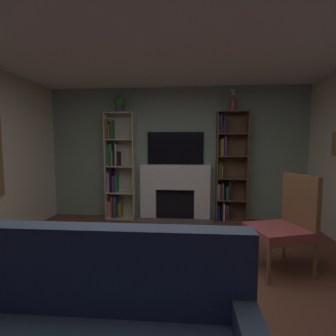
{
  "coord_description": "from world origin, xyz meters",
  "views": [
    {
      "loc": [
        0.33,
        -2.42,
        1.48
      ],
      "look_at": [
        0.0,
        1.07,
        1.16
      ],
      "focal_mm": 27.27,
      "sensor_mm": 36.0,
      "label": 1
    }
  ],
  "objects": [
    {
      "name": "vase_with_flowers",
      "position": [
        1.08,
        2.52,
        2.25
      ],
      "size": [
        0.13,
        0.13,
        0.41
      ],
      "color": "#923A3F",
      "rests_on": "bookshelf_right"
    },
    {
      "name": "bookshelf_right",
      "position": [
        1.02,
        2.57,
        0.98
      ],
      "size": [
        0.58,
        0.29,
        2.11
      ],
      "color": "brown",
      "rests_on": "ground_plane"
    },
    {
      "name": "ceiling",
      "position": [
        0.0,
        0.0,
        2.64
      ],
      "size": [
        5.2,
        5.46,
        0.06
      ],
      "primitive_type": "cube",
      "color": "white",
      "rests_on": "wall_back_accent"
    },
    {
      "name": "fireplace",
      "position": [
        0.0,
        2.57,
        0.56
      ],
      "size": [
        1.47,
        0.48,
        1.09
      ],
      "color": "white",
      "rests_on": "ground_plane"
    },
    {
      "name": "wall_back_accent",
      "position": [
        0.0,
        2.7,
        1.3
      ],
      "size": [
        5.2,
        0.06,
        2.61
      ],
      "primitive_type": "cube",
      "color": "gray",
      "rests_on": "ground_plane"
    },
    {
      "name": "ground_plane",
      "position": [
        0.0,
        0.0,
        0.0
      ],
      "size": [
        6.41,
        6.41,
        0.0
      ],
      "primitive_type": "plane",
      "color": "brown"
    },
    {
      "name": "potted_plant",
      "position": [
        -1.08,
        2.52,
        2.29
      ],
      "size": [
        0.22,
        0.22,
        0.33
      ],
      "color": "#454857",
      "rests_on": "bookshelf_left"
    },
    {
      "name": "bookshelf_left",
      "position": [
        -1.15,
        2.56,
        0.96
      ],
      "size": [
        0.58,
        0.3,
        2.11
      ],
      "color": "beige",
      "rests_on": "ground_plane"
    },
    {
      "name": "armchair",
      "position": [
        1.43,
        0.61,
        0.56
      ],
      "size": [
        0.77,
        0.73,
        1.13
      ],
      "color": "brown",
      "rests_on": "ground_plane"
    },
    {
      "name": "tv",
      "position": [
        0.0,
        2.64,
        1.41
      ],
      "size": [
        1.11,
        0.06,
        0.64
      ],
      "primitive_type": "cube",
      "color": "black",
      "rests_on": "fireplace"
    }
  ]
}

